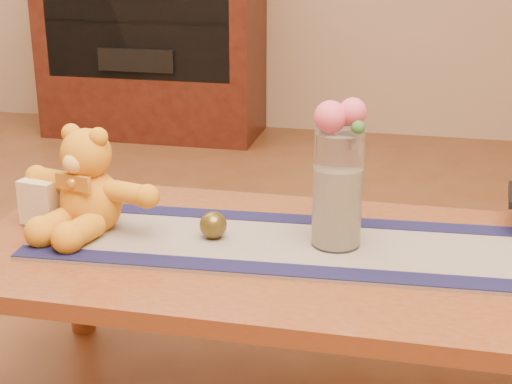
% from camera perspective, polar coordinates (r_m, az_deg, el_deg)
% --- Properties ---
extents(coffee_table_top, '(1.40, 0.70, 0.04)m').
position_cam_1_polar(coffee_table_top, '(1.70, 1.65, -4.88)').
color(coffee_table_top, '#602D17').
rests_on(coffee_table_top, floor).
extents(table_leg_bl, '(0.07, 0.07, 0.41)m').
position_cam_1_polar(table_leg_bl, '(2.24, -13.27, -5.53)').
color(table_leg_bl, '#602D17').
rests_on(table_leg_bl, floor).
extents(persian_runner, '(1.22, 0.42, 0.01)m').
position_cam_1_polar(persian_runner, '(1.71, 2.99, -4.00)').
color(persian_runner, '#211B4C').
rests_on(persian_runner, coffee_table_top).
extents(runner_border_near, '(1.20, 0.13, 0.00)m').
position_cam_1_polar(runner_border_near, '(1.57, 2.39, -5.91)').
color(runner_border_near, '#121238').
rests_on(runner_border_near, persian_runner).
extents(runner_border_far, '(1.20, 0.13, 0.00)m').
position_cam_1_polar(runner_border_far, '(1.84, 3.51, -2.07)').
color(runner_border_far, '#121238').
rests_on(runner_border_far, persian_runner).
extents(teddy_bear, '(0.40, 0.36, 0.23)m').
position_cam_1_polar(teddy_bear, '(1.79, -12.49, 0.86)').
color(teddy_bear, orange).
rests_on(teddy_bear, persian_runner).
extents(pillar_candle, '(0.10, 0.10, 0.11)m').
position_cam_1_polar(pillar_candle, '(1.88, -15.72, -0.53)').
color(pillar_candle, beige).
rests_on(pillar_candle, persian_runner).
extents(candle_wick, '(0.00, 0.00, 0.01)m').
position_cam_1_polar(candle_wick, '(1.87, -15.88, 1.18)').
color(candle_wick, black).
rests_on(candle_wick, pillar_candle).
extents(glass_vase, '(0.11, 0.11, 0.26)m').
position_cam_1_polar(glass_vase, '(1.66, 6.19, 0.17)').
color(glass_vase, silver).
rests_on(glass_vase, persian_runner).
extents(potpourri_fill, '(0.09, 0.09, 0.18)m').
position_cam_1_polar(potpourri_fill, '(1.67, 6.14, -1.09)').
color(potpourri_fill, beige).
rests_on(potpourri_fill, glass_vase).
extents(rose_left, '(0.07, 0.07, 0.07)m').
position_cam_1_polar(rose_left, '(1.60, 5.65, 5.68)').
color(rose_left, '#DE4E6C').
rests_on(rose_left, glass_vase).
extents(rose_right, '(0.06, 0.06, 0.06)m').
position_cam_1_polar(rose_right, '(1.61, 7.32, 6.05)').
color(rose_right, '#DE4E6C').
rests_on(rose_right, glass_vase).
extents(blue_flower_back, '(0.04, 0.04, 0.04)m').
position_cam_1_polar(blue_flower_back, '(1.65, 6.88, 5.74)').
color(blue_flower_back, '#516DAF').
rests_on(blue_flower_back, glass_vase).
extents(blue_flower_side, '(0.04, 0.04, 0.04)m').
position_cam_1_polar(blue_flower_side, '(1.64, 5.42, 5.44)').
color(blue_flower_side, '#516DAF').
rests_on(blue_flower_side, glass_vase).
extents(leaf_sprig, '(0.03, 0.03, 0.03)m').
position_cam_1_polar(leaf_sprig, '(1.59, 7.73, 4.87)').
color(leaf_sprig, '#33662D').
rests_on(leaf_sprig, glass_vase).
extents(bronze_ball, '(0.08, 0.08, 0.06)m').
position_cam_1_polar(bronze_ball, '(1.72, -3.26, -2.51)').
color(bronze_ball, '#52471B').
rests_on(bronze_ball, persian_runner).
extents(media_cabinet, '(1.20, 0.50, 1.10)m').
position_cam_1_polar(media_cabinet, '(4.31, -7.89, 11.55)').
color(media_cabinet, black).
rests_on(media_cabinet, floor).
extents(cabinet_cavity, '(1.02, 0.03, 0.61)m').
position_cam_1_polar(cabinet_cavity, '(4.08, -9.12, 12.60)').
color(cabinet_cavity, black).
rests_on(cabinet_cavity, media_cabinet).
extents(cabinet_shelf, '(1.02, 0.20, 0.02)m').
position_cam_1_polar(cabinet_shelf, '(4.16, -8.68, 12.75)').
color(cabinet_shelf, black).
rests_on(cabinet_shelf, media_cabinet).
extents(stereo_lower, '(0.42, 0.28, 0.12)m').
position_cam_1_polar(stereo_lower, '(4.21, -8.45, 10.11)').
color(stereo_lower, black).
rests_on(stereo_lower, media_cabinet).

